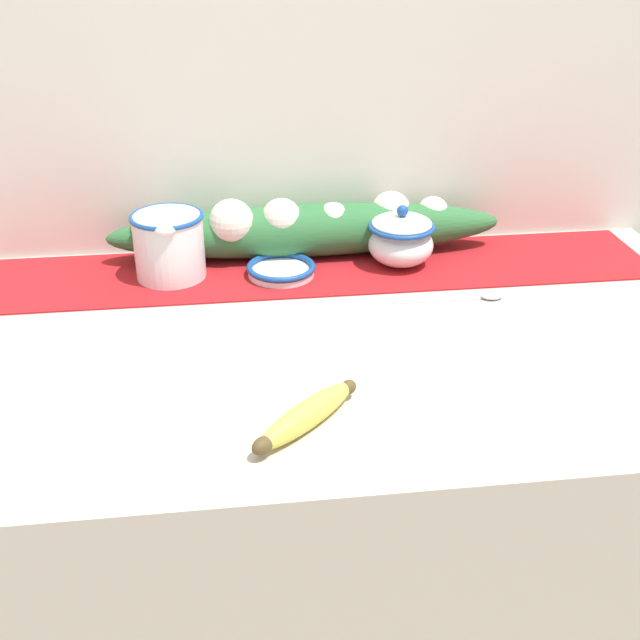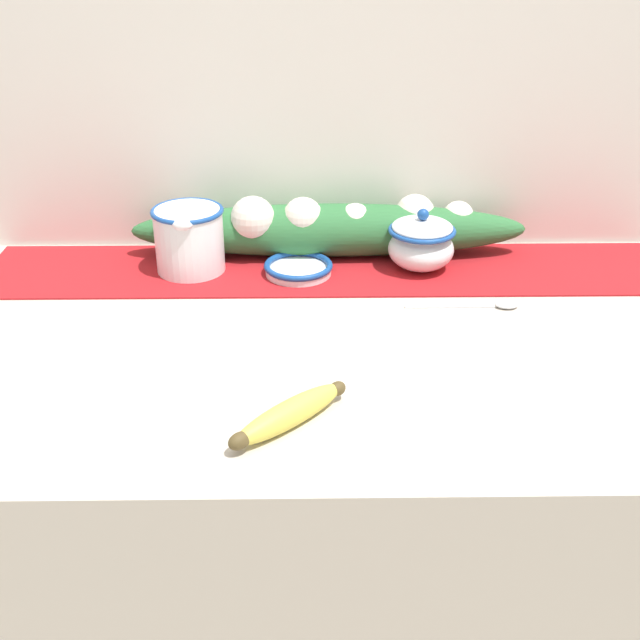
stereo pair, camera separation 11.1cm
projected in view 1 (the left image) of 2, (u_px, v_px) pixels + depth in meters
name	position (u px, v px, depth m)	size (l,w,h in m)	color
countertop	(329.00, 568.00, 1.39)	(1.29, 0.72, 0.92)	beige
back_wall	(301.00, 88.00, 1.38)	(2.09, 0.04, 2.40)	silver
table_runner	(311.00, 269.00, 1.38)	(1.18, 0.22, 0.00)	#A8191E
cream_pitcher	(169.00, 243.00, 1.33)	(0.12, 0.14, 0.11)	white
sugar_bowl	(401.00, 239.00, 1.38)	(0.11, 0.11, 0.11)	white
small_dish	(281.00, 269.00, 1.35)	(0.12, 0.12, 0.02)	white
banana	(306.00, 415.00, 0.97)	(0.15, 0.14, 0.03)	#DBCC4C
spoon	(483.00, 296.00, 1.28)	(0.18, 0.03, 0.01)	silver
poinsettia_garland	(301.00, 228.00, 1.41)	(0.70, 0.11, 0.11)	#2D6B38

